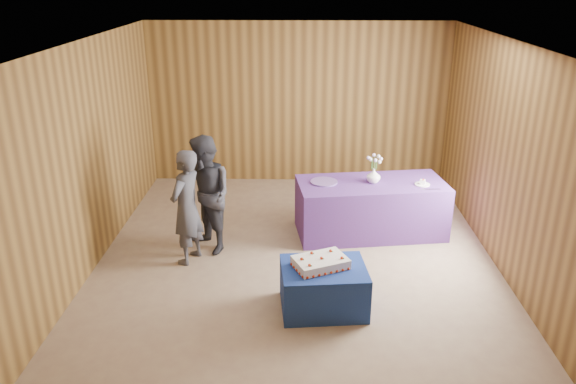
{
  "coord_description": "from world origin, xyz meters",
  "views": [
    {
      "loc": [
        0.03,
        -6.3,
        3.43
      ],
      "look_at": [
        -0.11,
        0.1,
        0.9
      ],
      "focal_mm": 35.0,
      "sensor_mm": 36.0,
      "label": 1
    }
  ],
  "objects_px": {
    "serving_table": "(371,208)",
    "guest_left": "(186,207)",
    "cake_table": "(323,288)",
    "vase": "(374,176)",
    "guest_right": "(206,196)",
    "sheet_cake": "(321,262)"
  },
  "relations": [
    {
      "from": "serving_table",
      "to": "cake_table",
      "type": "bearing_deg",
      "value": -118.58
    },
    {
      "from": "serving_table",
      "to": "sheet_cake",
      "type": "relative_size",
      "value": 2.96
    },
    {
      "from": "serving_table",
      "to": "vase",
      "type": "height_order",
      "value": "vase"
    },
    {
      "from": "cake_table",
      "to": "vase",
      "type": "xyz_separation_m",
      "value": [
        0.74,
        1.92,
        0.6
      ]
    },
    {
      "from": "serving_table",
      "to": "guest_right",
      "type": "relative_size",
      "value": 1.3
    },
    {
      "from": "serving_table",
      "to": "guest_right",
      "type": "height_order",
      "value": "guest_right"
    },
    {
      "from": "vase",
      "to": "guest_right",
      "type": "xyz_separation_m",
      "value": [
        -2.19,
        -0.58,
        -0.08
      ]
    },
    {
      "from": "vase",
      "to": "guest_right",
      "type": "distance_m",
      "value": 2.27
    },
    {
      "from": "serving_table",
      "to": "guest_left",
      "type": "height_order",
      "value": "guest_left"
    },
    {
      "from": "vase",
      "to": "guest_left",
      "type": "relative_size",
      "value": 0.13
    },
    {
      "from": "serving_table",
      "to": "sheet_cake",
      "type": "height_order",
      "value": "serving_table"
    },
    {
      "from": "cake_table",
      "to": "vase",
      "type": "relative_size",
      "value": 4.63
    },
    {
      "from": "serving_table",
      "to": "guest_left",
      "type": "bearing_deg",
      "value": -168.0
    },
    {
      "from": "serving_table",
      "to": "vase",
      "type": "relative_size",
      "value": 10.3
    },
    {
      "from": "cake_table",
      "to": "serving_table",
      "type": "distance_m",
      "value": 2.05
    },
    {
      "from": "guest_right",
      "to": "cake_table",
      "type": "bearing_deg",
      "value": 7.21
    },
    {
      "from": "vase",
      "to": "guest_left",
      "type": "distance_m",
      "value": 2.55
    },
    {
      "from": "guest_right",
      "to": "guest_left",
      "type": "bearing_deg",
      "value": -74.07
    },
    {
      "from": "cake_table",
      "to": "guest_right",
      "type": "xyz_separation_m",
      "value": [
        -1.46,
        1.35,
        0.52
      ]
    },
    {
      "from": "serving_table",
      "to": "vase",
      "type": "bearing_deg",
      "value": 15.99
    },
    {
      "from": "sheet_cake",
      "to": "vase",
      "type": "xyz_separation_m",
      "value": [
        0.77,
        1.9,
        0.3
      ]
    },
    {
      "from": "cake_table",
      "to": "sheet_cake",
      "type": "height_order",
      "value": "sheet_cake"
    }
  ]
}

